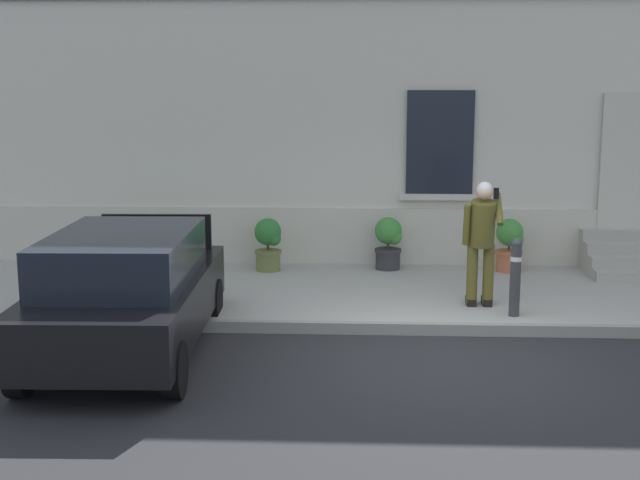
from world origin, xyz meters
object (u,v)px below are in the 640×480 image
object	(u,v)px
planter_terracotta	(510,244)
hatchback_car_black	(127,291)
person_on_phone	(482,235)
planter_charcoal	(389,242)
bollard_near_person	(515,274)
planter_cream	(150,241)
planter_olive	(268,243)

from	to	relation	value
planter_terracotta	hatchback_car_black	bearing A→B (deg)	-141.00
person_on_phone	hatchback_car_black	bearing A→B (deg)	-152.61
planter_charcoal	bollard_near_person	bearing A→B (deg)	-60.79
planter_charcoal	person_on_phone	bearing A→B (deg)	-63.47
hatchback_car_black	bollard_near_person	size ratio (longest dim) A/B	3.93
planter_cream	bollard_near_person	bearing A→B (deg)	-26.05
hatchback_car_black	planter_cream	distance (m)	4.17
planter_olive	planter_charcoal	xyz separation A→B (m)	(1.96, 0.20, 0.00)
bollard_near_person	person_on_phone	size ratio (longest dim) A/B	0.60
bollard_near_person	planter_olive	xyz separation A→B (m)	(-3.52, 2.60, -0.11)
hatchback_car_black	planter_olive	world-z (taller)	hatchback_car_black
person_on_phone	planter_olive	size ratio (longest dim) A/B	2.02
planter_charcoal	planter_olive	bearing A→B (deg)	-174.11
bollard_near_person	planter_terracotta	bearing A→B (deg)	81.97
bollard_near_person	planter_cream	bearing A→B (deg)	153.95
planter_charcoal	planter_terracotta	distance (m)	1.96
hatchback_car_black	bollard_near_person	world-z (taller)	hatchback_car_black
planter_terracotta	planter_cream	bearing A→B (deg)	-179.41
hatchback_car_black	person_on_phone	distance (m)	4.77
planter_cream	planter_terracotta	bearing A→B (deg)	0.59
hatchback_car_black	planter_charcoal	size ratio (longest dim) A/B	4.78
planter_cream	planter_olive	distance (m)	1.96
person_on_phone	planter_terracotta	bearing A→B (deg)	75.57
bollard_near_person	planter_charcoal	xyz separation A→B (m)	(-1.57, 2.81, -0.11)
bollard_near_person	planter_terracotta	world-z (taller)	bollard_near_person
person_on_phone	planter_charcoal	xyz separation A→B (m)	(-1.18, 2.36, -0.54)
planter_terracotta	person_on_phone	bearing A→B (deg)	-108.66
hatchback_car_black	person_on_phone	xyz separation A→B (m)	(4.37, 1.87, 0.36)
bollard_near_person	person_on_phone	world-z (taller)	person_on_phone
person_on_phone	planter_terracotta	distance (m)	2.48
planter_olive	bollard_near_person	bearing A→B (deg)	-36.46
bollard_near_person	planter_terracotta	distance (m)	2.77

